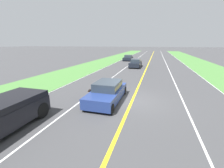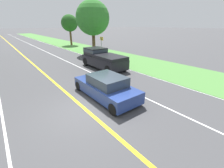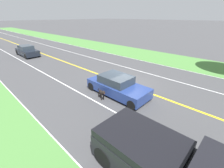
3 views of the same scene
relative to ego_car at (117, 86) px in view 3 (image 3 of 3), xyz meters
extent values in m
plane|color=#424244|center=(-1.72, -0.54, -0.64)|extent=(400.00, 400.00, 0.00)
cube|color=yellow|center=(-1.72, -0.54, -0.64)|extent=(0.18, 160.00, 0.01)
cube|color=white|center=(5.28, -0.54, -0.64)|extent=(0.14, 160.00, 0.01)
cube|color=white|center=(-8.72, -0.54, -0.64)|extent=(0.14, 160.00, 0.01)
cube|color=white|center=(1.78, -0.54, -0.64)|extent=(0.10, 160.00, 0.01)
cube|color=white|center=(-5.22, -0.54, -0.64)|extent=(0.10, 160.00, 0.01)
cube|color=#4C843D|center=(-11.72, -0.54, -0.63)|extent=(6.00, 160.00, 0.03)
cube|color=navy|center=(0.00, 0.04, -0.14)|extent=(1.89, 4.55, 0.67)
cube|color=#2D3842|center=(0.00, -0.14, 0.47)|extent=(1.63, 2.18, 0.55)
cylinder|color=black|center=(0.86, 1.92, -0.34)|extent=(0.22, 0.62, 0.62)
cylinder|color=black|center=(0.86, -1.83, -0.34)|extent=(0.22, 0.62, 0.62)
cylinder|color=black|center=(-0.86, 1.92, -0.34)|extent=(0.22, 0.62, 0.62)
cylinder|color=black|center=(-0.86, -1.83, -0.34)|extent=(0.22, 0.62, 0.62)
ellipsoid|color=black|center=(1.23, -0.38, -0.17)|extent=(0.41, 0.70, 0.25)
cylinder|color=black|center=(1.37, -0.19, -0.47)|extent=(0.07, 0.07, 0.34)
cylinder|color=black|center=(1.23, -0.63, -0.47)|extent=(0.07, 0.07, 0.34)
cylinder|color=black|center=(1.23, -0.14, -0.47)|extent=(0.07, 0.07, 0.34)
cylinder|color=black|center=(1.09, -0.58, -0.47)|extent=(0.07, 0.07, 0.34)
cylinder|color=black|center=(1.32, -0.12, -0.07)|extent=(0.19, 0.22, 0.18)
sphere|color=black|center=(1.36, -0.01, -0.01)|extent=(0.29, 0.29, 0.23)
ellipsoid|color=#331E14|center=(1.41, 0.14, -0.03)|extent=(0.13, 0.13, 0.09)
cone|color=black|center=(1.41, -0.04, 0.08)|extent=(0.09, 0.09, 0.10)
cone|color=black|center=(1.29, 0.00, 0.08)|extent=(0.09, 0.09, 0.10)
cylinder|color=black|center=(1.09, -0.80, -0.14)|extent=(0.13, 0.25, 0.25)
cube|color=black|center=(3.63, 4.32, 0.63)|extent=(2.03, 2.97, 0.30)
cylinder|color=black|center=(4.58, 3.39, -0.23)|extent=(0.22, 0.84, 0.84)
cylinder|color=black|center=(2.68, 3.39, -0.23)|extent=(0.22, 0.84, 0.84)
cube|color=black|center=(0.23, -16.60, -0.10)|extent=(1.77, 4.32, 0.71)
cube|color=#2D3842|center=(0.23, -16.77, 0.51)|extent=(1.52, 2.07, 0.51)
cylinder|color=black|center=(1.02, -14.88, -0.31)|extent=(0.22, 0.68, 0.68)
cylinder|color=black|center=(1.02, -18.31, -0.31)|extent=(0.22, 0.68, 0.68)
cylinder|color=black|center=(-0.57, -14.88, -0.31)|extent=(0.22, 0.68, 0.68)
cylinder|color=black|center=(-0.57, -18.31, -0.31)|extent=(0.22, 0.68, 0.68)
camera|label=1|loc=(-3.15, 9.60, 3.32)|focal=24.00mm
camera|label=2|loc=(-4.78, -6.76, 3.50)|focal=24.00mm
camera|label=3|loc=(7.18, 6.29, 4.52)|focal=24.00mm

